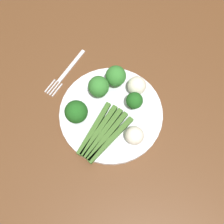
# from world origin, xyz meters

# --- Properties ---
(ground_plane) EXTENTS (6.00, 6.00, 0.02)m
(ground_plane) POSITION_xyz_m (0.00, 0.00, -0.01)
(ground_plane) COLOR tan
(dining_table) EXTENTS (1.13, 1.07, 0.75)m
(dining_table) POSITION_xyz_m (0.00, 0.00, 0.65)
(dining_table) COLOR brown
(dining_table) RESTS_ON ground_plane
(plate) EXTENTS (0.26, 0.26, 0.01)m
(plate) POSITION_xyz_m (-0.00, 0.04, 0.76)
(plate) COLOR white
(plate) RESTS_ON dining_table
(asparagus_bundle) EXTENTS (0.08, 0.15, 0.01)m
(asparagus_bundle) POSITION_xyz_m (-0.01, 0.10, 0.77)
(asparagus_bundle) COLOR #3D6626
(asparagus_bundle) RESTS_ON plate
(broccoli_back_right) EXTENTS (0.06, 0.06, 0.07)m
(broccoli_back_right) POSITION_xyz_m (0.06, 0.09, 0.81)
(broccoli_back_right) COLOR #4C7F2B
(broccoli_back_right) RESTS_ON plate
(broccoli_outer_edge) EXTENTS (0.05, 0.05, 0.06)m
(broccoli_outer_edge) POSITION_xyz_m (0.05, 0.01, 0.81)
(broccoli_outer_edge) COLOR #609E3D
(broccoli_outer_edge) RESTS_ON plate
(broccoli_right) EXTENTS (0.04, 0.04, 0.05)m
(broccoli_right) POSITION_xyz_m (-0.04, -0.01, 0.80)
(broccoli_right) COLOR #4C7F2B
(broccoli_right) RESTS_ON plate
(broccoli_front) EXTENTS (0.05, 0.05, 0.06)m
(broccoli_front) POSITION_xyz_m (0.03, -0.04, 0.81)
(broccoli_front) COLOR #609E3D
(broccoli_front) RESTS_ON plate
(cauliflower_near_fork) EXTENTS (0.05, 0.05, 0.05)m
(cauliflower_near_fork) POSITION_xyz_m (-0.03, -0.05, 0.79)
(cauliflower_near_fork) COLOR silver
(cauliflower_near_fork) RESTS_ON plate
(cauliflower_edge) EXTENTS (0.04, 0.04, 0.04)m
(cauliflower_edge) POSITION_xyz_m (-0.08, 0.07, 0.79)
(cauliflower_edge) COLOR white
(cauliflower_edge) RESTS_ON plate
(fork) EXTENTS (0.03, 0.17, 0.00)m
(fork) POSITION_xyz_m (0.17, -0.01, 0.76)
(fork) COLOR silver
(fork) RESTS_ON dining_table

